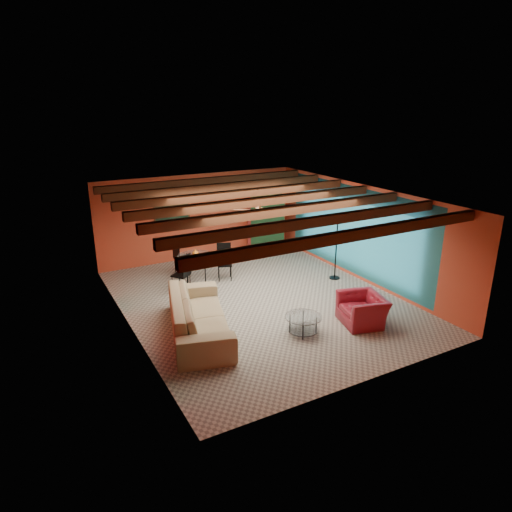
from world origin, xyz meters
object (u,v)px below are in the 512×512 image
coffee_table (303,325)px  armoire (264,222)px  floor_lamp (336,247)px  dining_table (196,263)px  vase (195,242)px  armchair (362,310)px  potted_plant (264,187)px  sofa (199,315)px

coffee_table → armoire: size_ratio=0.43×
armoire → floor_lamp: (0.45, -3.36, -0.00)m
armoire → coffee_table: bearing=-86.3°
dining_table → vase: (0.00, 0.00, 0.61)m
armoire → armchair: bearing=-72.2°
armchair → coffee_table: (-1.45, 0.24, -0.13)m
coffee_table → dining_table: size_ratio=0.40×
armoire → floor_lamp: bearing=-57.4°
floor_lamp → vase: size_ratio=10.38×
armoire → potted_plant: (0.00, 0.00, 1.21)m
coffee_table → dining_table: (-0.90, 4.03, 0.31)m
armchair → armoire: bearing=-172.4°
sofa → floor_lamp: (4.64, 1.20, 0.51)m
coffee_table → floor_lamp: (2.65, 2.28, 0.74)m
coffee_table → floor_lamp: floor_lamp is taller
armchair → vase: 4.94m
dining_table → vase: 0.61m
sofa → floor_lamp: 4.82m
armchair → coffee_table: armchair is taller
dining_table → potted_plant: size_ratio=3.89×
dining_table → vase: size_ratio=11.02×
sofa → coffee_table: size_ratio=3.69×
coffee_table → floor_lamp: size_ratio=0.43×
sofa → vase: (1.09, 2.95, 0.70)m
coffee_table → potted_plant: size_ratio=1.57×
vase → potted_plant: bearing=27.6°
armoire → floor_lamp: size_ratio=1.00×
sofa → floor_lamp: size_ratio=1.58×
armchair → vase: vase is taller
sofa → coffee_table: (1.99, -1.09, -0.23)m
floor_lamp → vase: 3.96m
floor_lamp → coffee_table: bearing=-139.2°
coffee_table → potted_plant: 6.36m
armoire → dining_table: bearing=-127.5°
armchair → coffee_table: 1.48m
sofa → armoire: 6.21m
potted_plant → vase: bearing=-152.4°
floor_lamp → potted_plant: 3.60m
dining_table → floor_lamp: 3.97m
sofa → potted_plant: bearing=-26.9°
dining_table → vase: bearing=0.0°
dining_table → potted_plant: (3.09, 1.61, 1.63)m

